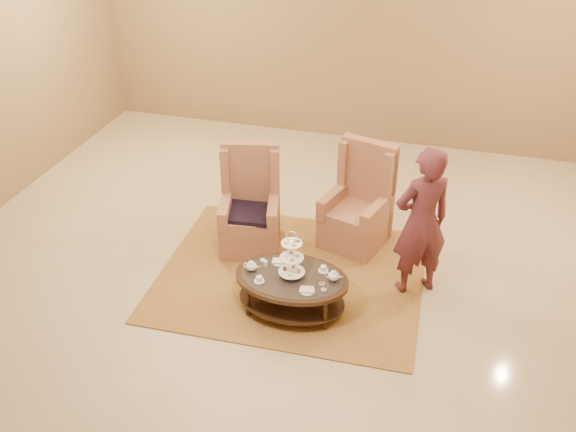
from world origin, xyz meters
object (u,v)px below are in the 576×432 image
(tea_table, at_px, (292,282))
(person, at_px, (421,222))
(armchair_left, at_px, (250,213))
(armchair_right, at_px, (359,211))

(tea_table, distance_m, person, 1.40)
(armchair_left, height_order, armchair_right, armchair_right)
(tea_table, height_order, person, person)
(tea_table, bearing_deg, armchair_right, 74.26)
(armchair_left, distance_m, armchair_right, 1.23)
(tea_table, bearing_deg, armchair_left, 126.97)
(armchair_left, relative_size, armchair_right, 0.99)
(person, bearing_deg, tea_table, -1.44)
(armchair_left, distance_m, person, 1.97)
(tea_table, xyz_separation_m, armchair_left, (-0.76, 1.02, 0.06))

